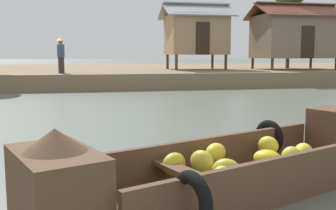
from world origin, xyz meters
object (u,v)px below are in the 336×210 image
(banana_boat, at_px, (241,162))
(stilt_house_left, at_px, (196,34))
(stilt_house_mid_left, at_px, (294,36))
(vendor_person, at_px, (61,54))

(banana_boat, bearing_deg, stilt_house_left, 75.78)
(banana_boat, height_order, stilt_house_mid_left, stilt_house_mid_left)
(stilt_house_left, relative_size, stilt_house_mid_left, 0.78)
(stilt_house_left, relative_size, vendor_person, 2.41)
(stilt_house_left, distance_m, vendor_person, 8.29)
(stilt_house_mid_left, bearing_deg, stilt_house_left, 170.62)
(stilt_house_left, distance_m, stilt_house_mid_left, 5.89)
(vendor_person, bearing_deg, stilt_house_left, 23.32)
(stilt_house_mid_left, xyz_separation_m, vendor_person, (-13.34, -2.29, -1.07))
(stilt_house_left, height_order, vendor_person, stilt_house_left)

